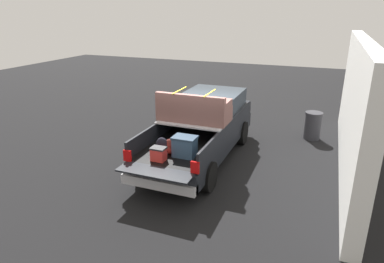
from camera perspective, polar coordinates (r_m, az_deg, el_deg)
name	(u,v)px	position (r m, az deg, el deg)	size (l,w,h in m)	color
ground_plane	(199,159)	(10.65, 1.20, -4.57)	(40.00, 40.00, 0.00)	black
pickup_truck	(203,126)	(10.60, 1.92, 0.88)	(6.05, 2.06, 2.23)	black
building_facade	(355,106)	(10.66, 25.47, 3.84)	(9.08, 0.36, 3.62)	white
trash_can	(313,126)	(12.84, 19.46, 0.95)	(0.60, 0.60, 0.98)	#2D2D33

